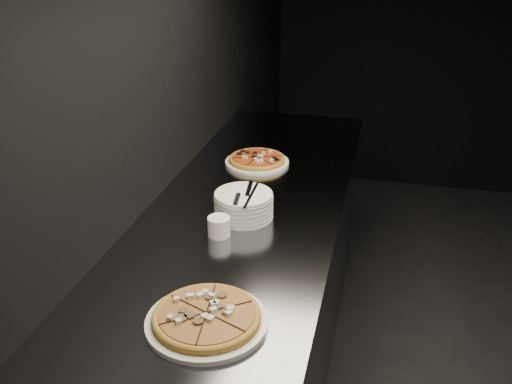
% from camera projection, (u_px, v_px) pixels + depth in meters
% --- Properties ---
extents(wall_left, '(0.02, 5.00, 2.80)m').
position_uv_depth(wall_left, '(149.00, 79.00, 2.11)').
color(wall_left, black).
rests_on(wall_left, floor).
extents(counter, '(0.74, 2.44, 0.92)m').
position_uv_depth(counter, '(248.00, 301.00, 2.43)').
color(counter, slate).
rests_on(counter, floor).
extents(pizza_mushroom, '(0.39, 0.39, 0.04)m').
position_uv_depth(pizza_mushroom, '(207.00, 318.00, 1.56)').
color(pizza_mushroom, white).
rests_on(pizza_mushroom, counter).
extents(pizza_tomato, '(0.33, 0.33, 0.03)m').
position_uv_depth(pizza_tomato, '(257.00, 160.00, 2.62)').
color(pizza_tomato, white).
rests_on(pizza_tomato, counter).
extents(plate_stack, '(0.22, 0.22, 0.10)m').
position_uv_depth(plate_stack, '(244.00, 205.00, 2.12)').
color(plate_stack, white).
rests_on(plate_stack, counter).
extents(cutlery, '(0.08, 0.23, 0.01)m').
position_uv_depth(cutlery, '(245.00, 195.00, 2.09)').
color(cutlery, '#AEB0B5').
rests_on(cutlery, plate_stack).
extents(ramekin, '(0.08, 0.08, 0.07)m').
position_uv_depth(ramekin, '(219.00, 226.00, 2.00)').
color(ramekin, white).
rests_on(ramekin, counter).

